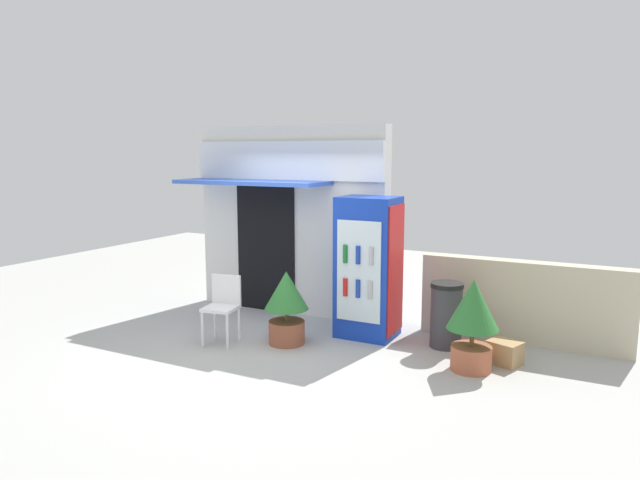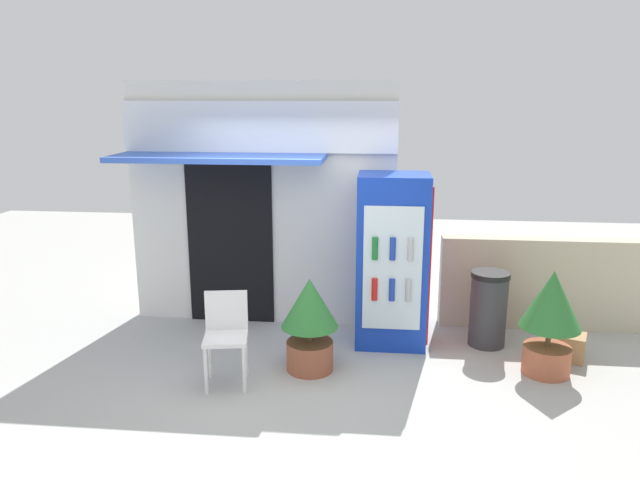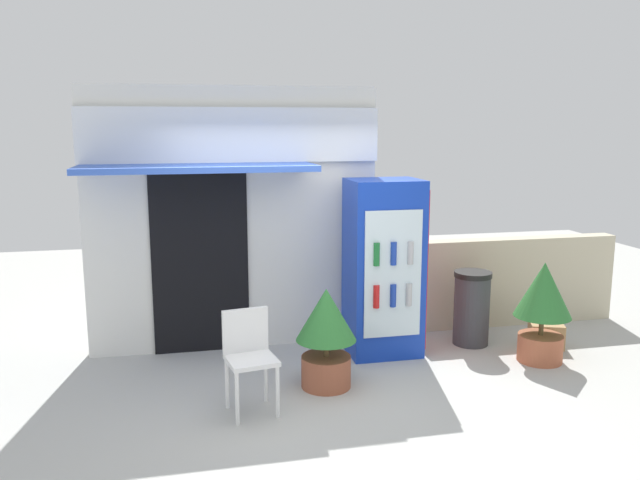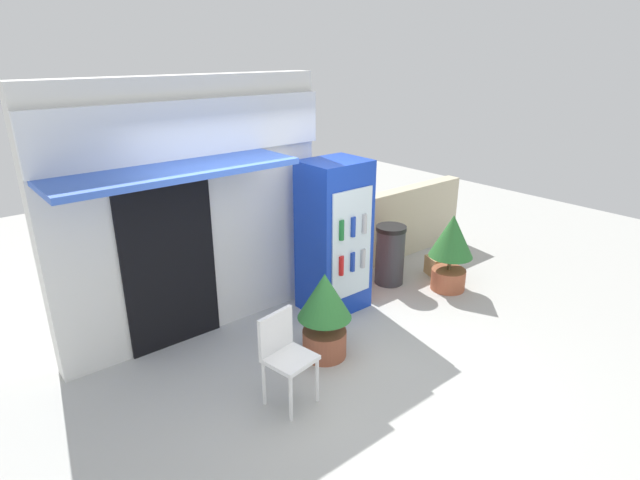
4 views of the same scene
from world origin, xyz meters
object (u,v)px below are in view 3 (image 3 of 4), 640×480
Objects in this scene: plastic_chair at (249,352)px; potted_plant_near_shop at (326,331)px; drink_cooler at (384,268)px; potted_plant_curbside at (543,303)px; trash_bin at (472,308)px; cardboard_box at (546,335)px.

potted_plant_near_shop is (0.77, 0.34, 0.02)m from plastic_chair.
drink_cooler is at bearing 35.05° from plastic_chair.
potted_plant_curbside is (3.15, 0.49, 0.10)m from plastic_chair.
drink_cooler is 1.70m from potted_plant_curbside.
drink_cooler reaches higher than potted_plant_curbside.
trash_bin reaches higher than cardboard_box.
potted_plant_curbside reaches higher than potted_plant_near_shop.
drink_cooler is at bearing 172.57° from cardboard_box.
drink_cooler is 1.19m from trash_bin.
potted_plant_near_shop is 1.14× the size of trash_bin.
potted_plant_near_shop is 2.70× the size of cardboard_box.
plastic_chair is 1.05× the size of trash_bin.
trash_bin is (-0.48, 0.66, -0.21)m from potted_plant_curbside.
trash_bin is (1.90, 0.82, -0.13)m from potted_plant_near_shop.
plastic_chair is 0.84m from potted_plant_near_shop.
potted_plant_near_shop is 2.38m from potted_plant_curbside.
plastic_chair is at bearing -156.53° from trash_bin.
plastic_chair is at bearing -144.95° from drink_cooler.
cardboard_box is (1.86, -0.24, -0.82)m from drink_cooler.
drink_cooler is at bearing 157.94° from potted_plant_curbside.
trash_bin is at bearing 125.74° from potted_plant_curbside.
cardboard_box is at bearing -7.43° from drink_cooler.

